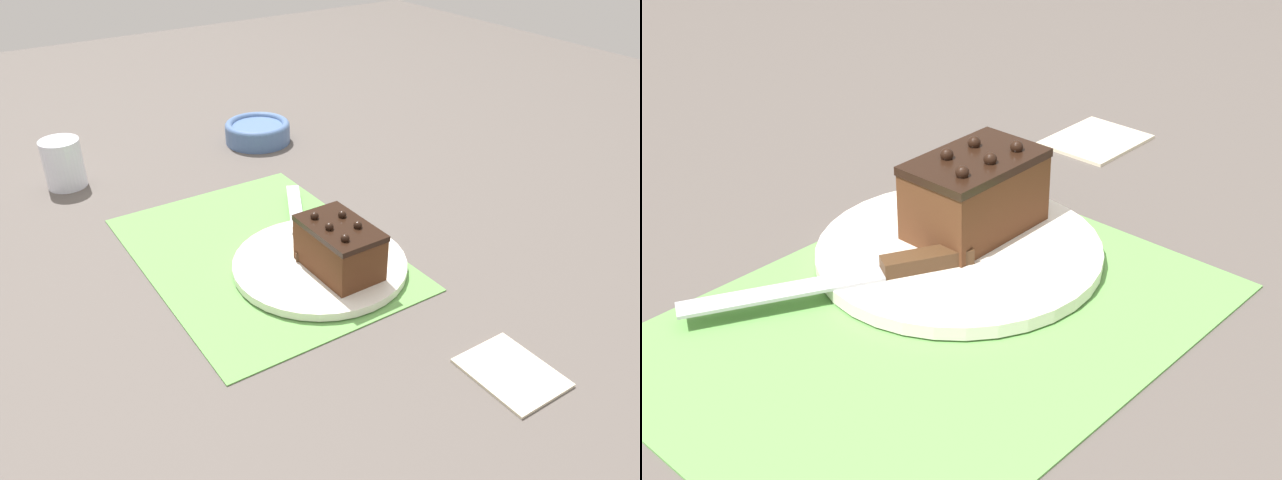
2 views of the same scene
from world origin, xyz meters
TOP-DOWN VIEW (x-y plane):
  - ground_plane at (0.00, 0.00)m, footprint 3.00×3.00m
  - placemat_woven at (0.00, 0.00)m, footprint 0.46×0.34m
  - cake_plate at (-0.09, -0.05)m, footprint 0.26×0.26m
  - chocolate_cake at (-0.12, -0.06)m, footprint 0.12×0.08m
  - serving_knife at (-0.01, -0.07)m, footprint 0.23×0.13m
  - folded_napkin at (-0.39, -0.12)m, footprint 0.11×0.09m

SIDE VIEW (x-z plane):
  - ground_plane at x=0.00m, z-range 0.00..0.00m
  - placemat_woven at x=0.00m, z-range 0.00..0.00m
  - folded_napkin at x=-0.39m, z-range 0.00..0.01m
  - cake_plate at x=-0.09m, z-range 0.00..0.02m
  - serving_knife at x=-0.01m, z-range 0.01..0.03m
  - chocolate_cake at x=-0.12m, z-range 0.01..0.09m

